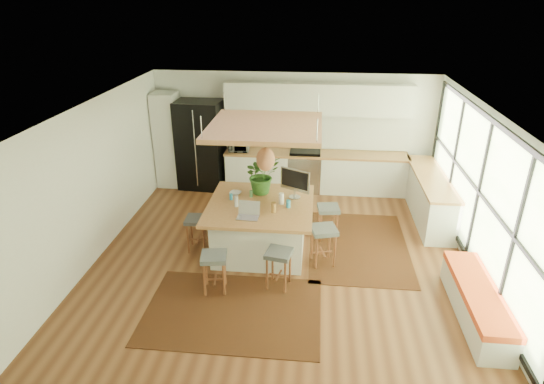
# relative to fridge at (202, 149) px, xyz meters

# --- Properties ---
(floor) EXTENTS (7.00, 7.00, 0.00)m
(floor) POSITION_rel_fridge_xyz_m (2.15, -3.17, -0.93)
(floor) COLOR #5A2F19
(floor) RESTS_ON ground
(ceiling) EXTENTS (7.00, 7.00, 0.00)m
(ceiling) POSITION_rel_fridge_xyz_m (2.15, -3.17, 1.78)
(ceiling) COLOR white
(ceiling) RESTS_ON ground
(wall_back) EXTENTS (6.50, 0.00, 6.50)m
(wall_back) POSITION_rel_fridge_xyz_m (2.15, 0.33, 0.42)
(wall_back) COLOR silver
(wall_back) RESTS_ON ground
(wall_front) EXTENTS (6.50, 0.00, 6.50)m
(wall_front) POSITION_rel_fridge_xyz_m (2.15, -6.67, 0.42)
(wall_front) COLOR silver
(wall_front) RESTS_ON ground
(wall_left) EXTENTS (0.00, 7.00, 7.00)m
(wall_left) POSITION_rel_fridge_xyz_m (-1.10, -3.17, 0.42)
(wall_left) COLOR silver
(wall_left) RESTS_ON ground
(wall_right) EXTENTS (0.00, 7.00, 7.00)m
(wall_right) POSITION_rel_fridge_xyz_m (5.40, -3.17, 0.42)
(wall_right) COLOR silver
(wall_right) RESTS_ON ground
(window_wall) EXTENTS (0.10, 6.20, 2.60)m
(window_wall) POSITION_rel_fridge_xyz_m (5.37, -3.17, 0.47)
(window_wall) COLOR black
(window_wall) RESTS_ON wall_right
(pantry) EXTENTS (0.55, 0.60, 2.25)m
(pantry) POSITION_rel_fridge_xyz_m (-0.80, 0.01, 0.20)
(pantry) COLOR silver
(pantry) RESTS_ON floor
(back_counter_base) EXTENTS (4.20, 0.60, 0.88)m
(back_counter_base) POSITION_rel_fridge_xyz_m (2.70, 0.01, -0.49)
(back_counter_base) COLOR silver
(back_counter_base) RESTS_ON floor
(back_counter_top) EXTENTS (4.24, 0.64, 0.05)m
(back_counter_top) POSITION_rel_fridge_xyz_m (2.70, 0.01, -0.03)
(back_counter_top) COLOR #9F6638
(back_counter_top) RESTS_ON back_counter_base
(backsplash) EXTENTS (4.20, 0.02, 0.80)m
(backsplash) POSITION_rel_fridge_xyz_m (2.70, 0.31, 0.43)
(backsplash) COLOR white
(backsplash) RESTS_ON wall_back
(upper_cabinets) EXTENTS (4.20, 0.34, 0.70)m
(upper_cabinets) POSITION_rel_fridge_xyz_m (2.70, 0.15, 1.22)
(upper_cabinets) COLOR silver
(upper_cabinets) RESTS_ON wall_back
(range) EXTENTS (0.76, 0.62, 1.00)m
(range) POSITION_rel_fridge_xyz_m (2.45, 0.01, -0.43)
(range) COLOR #A5A5AA
(range) RESTS_ON floor
(right_counter_base) EXTENTS (0.60, 2.50, 0.88)m
(right_counter_base) POSITION_rel_fridge_xyz_m (5.08, -1.17, -0.49)
(right_counter_base) COLOR silver
(right_counter_base) RESTS_ON floor
(right_counter_top) EXTENTS (0.64, 2.54, 0.05)m
(right_counter_top) POSITION_rel_fridge_xyz_m (5.08, -1.17, -0.03)
(right_counter_top) COLOR #9F6638
(right_counter_top) RESTS_ON right_counter_base
(window_bench) EXTENTS (0.52, 2.00, 0.50)m
(window_bench) POSITION_rel_fridge_xyz_m (5.10, -4.37, -0.68)
(window_bench) COLOR silver
(window_bench) RESTS_ON floor
(ceiling_panel) EXTENTS (1.86, 1.86, 0.80)m
(ceiling_panel) POSITION_rel_fridge_xyz_m (1.85, -2.77, 1.12)
(ceiling_panel) COLOR #9F6638
(ceiling_panel) RESTS_ON ceiling
(rug_near) EXTENTS (2.60, 1.80, 0.01)m
(rug_near) POSITION_rel_fridge_xyz_m (1.57, -4.60, -0.92)
(rug_near) COLOR black
(rug_near) RESTS_ON floor
(rug_right) EXTENTS (1.80, 2.60, 0.01)m
(rug_right) POSITION_rel_fridge_xyz_m (3.56, -2.52, -0.92)
(rug_right) COLOR black
(rug_right) RESTS_ON floor
(fridge) EXTENTS (1.09, 0.88, 2.09)m
(fridge) POSITION_rel_fridge_xyz_m (0.00, 0.00, 0.00)
(fridge) COLOR black
(fridge) RESTS_ON floor
(island) EXTENTS (1.85, 1.85, 0.93)m
(island) POSITION_rel_fridge_xyz_m (1.76, -2.81, -0.46)
(island) COLOR #9F6638
(island) RESTS_ON floor
(stool_near_left) EXTENTS (0.44, 0.44, 0.66)m
(stool_near_left) POSITION_rel_fridge_xyz_m (1.20, -4.12, -0.57)
(stool_near_left) COLOR #474C4F
(stool_near_left) RESTS_ON floor
(stool_near_right) EXTENTS (0.46, 0.46, 0.65)m
(stool_near_right) POSITION_rel_fridge_xyz_m (2.19, -3.91, -0.57)
(stool_near_right) COLOR #474C4F
(stool_near_right) RESTS_ON floor
(stool_right_front) EXTENTS (0.51, 0.51, 0.70)m
(stool_right_front) POSITION_rel_fridge_xyz_m (2.89, -3.17, -0.57)
(stool_right_front) COLOR #474C4F
(stool_right_front) RESTS_ON floor
(stool_right_back) EXTENTS (0.44, 0.44, 0.66)m
(stool_right_back) POSITION_rel_fridge_xyz_m (2.98, -2.26, -0.57)
(stool_right_back) COLOR #474C4F
(stool_right_back) RESTS_ON floor
(stool_left_side) EXTENTS (0.40, 0.40, 0.65)m
(stool_left_side) POSITION_rel_fridge_xyz_m (0.62, -2.93, -0.57)
(stool_left_side) COLOR #474C4F
(stool_left_side) RESTS_ON floor
(laptop) EXTENTS (0.38, 0.40, 0.27)m
(laptop) POSITION_rel_fridge_xyz_m (1.63, -3.37, 0.12)
(laptop) COLOR #A5A5AA
(laptop) RESTS_ON island
(monitor) EXTENTS (0.63, 0.47, 0.56)m
(monitor) POSITION_rel_fridge_xyz_m (2.35, -2.49, 0.26)
(monitor) COLOR #A5A5AA
(monitor) RESTS_ON island
(microwave) EXTENTS (0.49, 0.29, 0.32)m
(microwave) POSITION_rel_fridge_xyz_m (0.90, -0.02, 0.16)
(microwave) COLOR #A5A5AA
(microwave) RESTS_ON back_counter_top
(island_plant) EXTENTS (0.94, 0.95, 0.55)m
(island_plant) POSITION_rel_fridge_xyz_m (1.73, -2.32, 0.28)
(island_plant) COLOR #1E4C19
(island_plant) RESTS_ON island
(island_bowl) EXTENTS (0.25, 0.25, 0.05)m
(island_bowl) POSITION_rel_fridge_xyz_m (1.26, -2.47, 0.03)
(island_bowl) COLOR white
(island_bowl) RESTS_ON island
(island_bottle_0) EXTENTS (0.07, 0.07, 0.19)m
(island_bottle_0) POSITION_rel_fridge_xyz_m (1.21, -2.71, 0.10)
(island_bottle_0) COLOR #349FD1
(island_bottle_0) RESTS_ON island
(island_bottle_1) EXTENTS (0.07, 0.07, 0.19)m
(island_bottle_1) POSITION_rel_fridge_xyz_m (1.36, -2.96, 0.10)
(island_bottle_1) COLOR silver
(island_bottle_1) RESTS_ON island
(island_bottle_2) EXTENTS (0.07, 0.07, 0.19)m
(island_bottle_2) POSITION_rel_fridge_xyz_m (2.01, -3.11, 0.10)
(island_bottle_2) COLOR olive
(island_bottle_2) RESTS_ON island
(island_bottle_3) EXTENTS (0.07, 0.07, 0.19)m
(island_bottle_3) POSITION_rel_fridge_xyz_m (2.11, -2.76, 0.10)
(island_bottle_3) COLOR white
(island_bottle_3) RESTS_ON island
(island_bottle_4) EXTENTS (0.07, 0.07, 0.19)m
(island_bottle_4) POSITION_rel_fridge_xyz_m (1.56, -2.56, 0.10)
(island_bottle_4) COLOR #4B7646
(island_bottle_4) RESTS_ON island
(island_bottle_5) EXTENTS (0.07, 0.07, 0.19)m
(island_bottle_5) POSITION_rel_fridge_xyz_m (2.26, -2.91, 0.10)
(island_bottle_5) COLOR #349FD1
(island_bottle_5) RESTS_ON island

